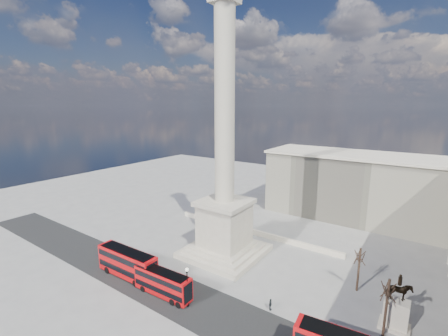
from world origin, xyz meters
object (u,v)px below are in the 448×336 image
Objects in this scene: pedestrian_crossing at (270,304)px; nelsons_column at (225,190)px; red_bus_b at (163,283)px; equestrian_statue at (396,310)px; red_bus_a at (128,263)px; pedestrian_walking at (336,331)px; victorian_lamp at (187,284)px.

nelsons_column is at bearing 42.84° from pedestrian_crossing.
nelsons_column is 28.89× the size of pedestrian_crossing.
red_bus_b is 32.00m from equestrian_statue.
nelsons_column is at bearing 172.21° from equestrian_statue.
nelsons_column is at bearing 60.34° from red_bus_a.
equestrian_statue reaches higher than red_bus_a.
equestrian_statue is 16.02m from pedestrian_crossing.
nelsons_column is 28.33m from pedestrian_walking.
pedestrian_walking is (23.77, 6.18, -1.15)m from red_bus_b.
equestrian_statue is at bearing 19.87° from red_bus_b.
red_bus_b is at bearing -161.42° from pedestrian_walking.
red_bus_a is (-8.60, -15.99, -10.40)m from nelsons_column.
nelsons_column is 20.92m from red_bus_a.
pedestrian_crossing is at bearing 20.23° from red_bus_b.
red_bus_b is 16.12m from pedestrian_crossing.
red_bus_b is at bearing 99.68° from pedestrian_crossing.
nelsons_column is 21.48m from pedestrian_crossing.
pedestrian_crossing is (10.16, 5.96, -2.66)m from victorian_lamp.
victorian_lamp is 0.78× the size of equestrian_statue.
equestrian_statue reaches higher than victorian_lamp.
pedestrian_walking is at bearing 9.14° from red_bus_a.
equestrian_statue is at bearing 25.54° from victorian_lamp.
pedestrian_walking is at bearing 12.13° from red_bus_b.
pedestrian_crossing is (-8.94, 0.01, -0.07)m from pedestrian_walking.
pedestrian_walking is (19.10, 5.95, -2.59)m from victorian_lamp.
equestrian_statue reaches higher than pedestrian_crossing.
nelsons_column reaches higher than pedestrian_walking.
red_bus_a is at bearing -162.56° from equestrian_statue.
victorian_lamp is (4.55, -15.94, -9.40)m from nelsons_column.
victorian_lamp is 20.17m from pedestrian_walking.
red_bus_b is 1.65× the size of victorian_lamp.
red_bus_b is at bearing -90.44° from nelsons_column.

